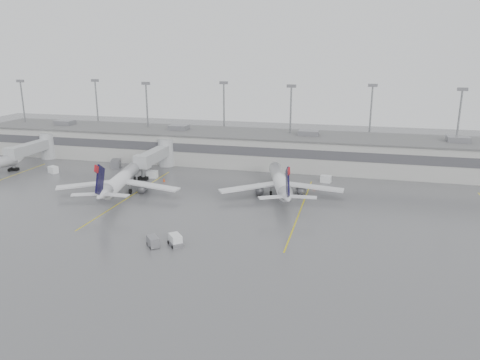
# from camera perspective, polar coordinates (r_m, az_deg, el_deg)

# --- Properties ---
(ground) EXTENTS (260.00, 260.00, 0.00)m
(ground) POSITION_cam_1_polar(r_m,az_deg,el_deg) (71.56, -9.30, -8.61)
(ground) COLOR #565759
(ground) RESTS_ON ground
(terminal) EXTENTS (152.00, 17.00, 9.45)m
(terminal) POSITION_cam_1_polar(r_m,az_deg,el_deg) (123.14, 1.31, 3.94)
(terminal) COLOR #AAA9A5
(terminal) RESTS_ON ground
(light_masts) EXTENTS (142.40, 8.00, 20.60)m
(light_masts) POSITION_cam_1_polar(r_m,az_deg,el_deg) (127.37, 1.93, 7.91)
(light_masts) COLOR gray
(light_masts) RESTS_ON ground
(jet_bridge_left) EXTENTS (4.00, 17.20, 7.00)m
(jet_bridge_left) POSITION_cam_1_polar(r_m,az_deg,el_deg) (136.07, -23.43, 3.64)
(jet_bridge_left) COLOR #A4A7A9
(jet_bridge_left) RESTS_ON ground
(jet_bridge_right) EXTENTS (4.00, 17.20, 7.00)m
(jet_bridge_right) POSITION_cam_1_polar(r_m,az_deg,el_deg) (118.20, -9.79, 3.07)
(jet_bridge_right) COLOR #A4A7A9
(jet_bridge_right) RESTS_ON ground
(stand_markings) EXTENTS (105.25, 40.00, 0.01)m
(stand_markings) POSITION_cam_1_polar(r_m,az_deg,el_deg) (92.50, -3.43, -2.75)
(stand_markings) COLOR #CCBA0C
(stand_markings) RESTS_ON ground
(jet_mid_left) EXTENTS (25.44, 28.78, 9.39)m
(jet_mid_left) POSITION_cam_1_polar(r_m,az_deg,el_deg) (100.71, -14.33, 0.05)
(jet_mid_left) COLOR silver
(jet_mid_left) RESTS_ON ground
(jet_mid_right) EXTENTS (24.70, 28.07, 9.29)m
(jet_mid_right) POSITION_cam_1_polar(r_m,az_deg,el_deg) (96.54, 4.95, -0.20)
(jet_mid_right) COLOR silver
(jet_mid_right) RESTS_ON ground
(baggage_tug) EXTENTS (3.11, 3.21, 1.79)m
(baggage_tug) POSITION_cam_1_polar(r_m,az_deg,el_deg) (73.13, -7.87, -7.40)
(baggage_tug) COLOR white
(baggage_tug) RESTS_ON ground
(baggage_cart) EXTENTS (2.70, 2.80, 1.59)m
(baggage_cart) POSITION_cam_1_polar(r_m,az_deg,el_deg) (73.27, -10.57, -7.37)
(baggage_cart) COLOR slate
(baggage_cart) RESTS_ON ground
(gse_uld_a) EXTENTS (2.79, 2.41, 1.67)m
(gse_uld_a) POSITION_cam_1_polar(r_m,az_deg,el_deg) (122.79, -21.82, 1.17)
(gse_uld_a) COLOR white
(gse_uld_a) RESTS_ON ground
(gse_uld_b) EXTENTS (2.56, 1.85, 1.70)m
(gse_uld_b) POSITION_cam_1_polar(r_m,az_deg,el_deg) (111.71, -10.65, 0.70)
(gse_uld_b) COLOR white
(gse_uld_b) RESTS_ON ground
(gse_uld_c) EXTENTS (2.46, 1.82, 1.60)m
(gse_uld_c) POSITION_cam_1_polar(r_m,az_deg,el_deg) (107.74, 10.42, 0.13)
(gse_uld_c) COLOR white
(gse_uld_c) RESTS_ON ground
(gse_loader) EXTENTS (3.07, 3.88, 2.12)m
(gse_loader) POSITION_cam_1_polar(r_m,az_deg,el_deg) (123.37, -14.88, 1.95)
(gse_loader) COLOR slate
(gse_loader) RESTS_ON ground
(cone_a) EXTENTS (0.38, 0.38, 0.60)m
(cone_a) POSITION_cam_1_polar(r_m,az_deg,el_deg) (130.06, -25.67, 1.26)
(cone_a) COLOR #ED3E05
(cone_a) RESTS_ON ground
(cone_b) EXTENTS (0.50, 0.50, 0.79)m
(cone_b) POSITION_cam_1_polar(r_m,az_deg,el_deg) (108.12, -9.25, 0.02)
(cone_b) COLOR #ED3E05
(cone_b) RESTS_ON ground
(cone_c) EXTENTS (0.50, 0.50, 0.79)m
(cone_c) POSITION_cam_1_polar(r_m,az_deg,el_deg) (101.92, 9.05, -0.94)
(cone_c) COLOR #ED3E05
(cone_c) RESTS_ON ground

